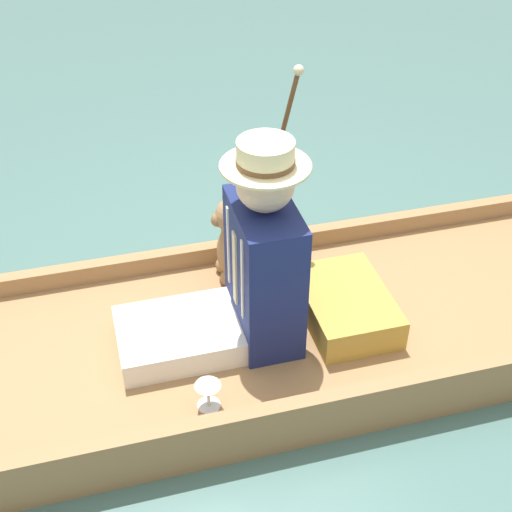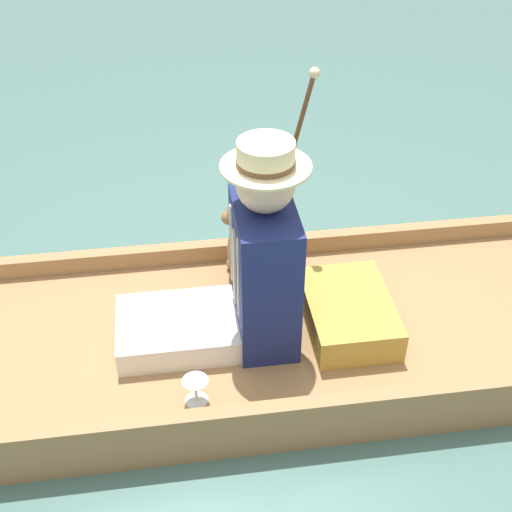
% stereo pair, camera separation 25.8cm
% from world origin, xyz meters
% --- Properties ---
extents(ground_plane, '(16.00, 16.00, 0.00)m').
position_xyz_m(ground_plane, '(0.00, 0.00, 0.00)').
color(ground_plane, '#476B66').
extents(punt_boat, '(1.05, 3.24, 0.22)m').
position_xyz_m(punt_boat, '(0.00, 0.00, 0.08)').
color(punt_boat, '#997047').
rests_on(punt_boat, ground_plane).
extents(seat_cushion, '(0.48, 0.34, 0.14)m').
position_xyz_m(seat_cushion, '(-0.04, -0.35, 0.21)').
color(seat_cushion, '#B7933D').
rests_on(seat_cushion, punt_boat).
extents(seated_person, '(0.40, 0.75, 0.86)m').
position_xyz_m(seated_person, '(-0.02, 0.06, 0.46)').
color(seated_person, white).
rests_on(seated_person, punt_boat).
extents(teddy_bear, '(0.29, 0.17, 0.42)m').
position_xyz_m(teddy_bear, '(0.35, 0.03, 0.33)').
color(teddy_bear, '#9E754C').
rests_on(teddy_bear, punt_boat).
extents(wine_glass, '(0.10, 0.10, 0.11)m').
position_xyz_m(wine_glass, '(-0.36, 0.29, 0.21)').
color(wine_glass, silver).
rests_on(wine_glass, punt_boat).
extents(walking_cane, '(0.04, 0.24, 0.93)m').
position_xyz_m(walking_cane, '(0.43, -0.18, 0.67)').
color(walking_cane, brown).
rests_on(walking_cane, punt_boat).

